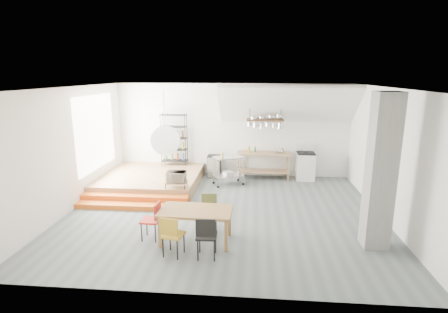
# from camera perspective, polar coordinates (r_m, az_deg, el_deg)

# --- Properties ---
(floor) EXTENTS (8.00, 8.00, 0.00)m
(floor) POSITION_cam_1_polar(r_m,az_deg,el_deg) (9.21, -0.08, -9.10)
(floor) COLOR #525E5F
(floor) RESTS_ON ground
(wall_back) EXTENTS (8.00, 0.04, 3.20)m
(wall_back) POSITION_cam_1_polar(r_m,az_deg,el_deg) (12.15, 1.39, 4.30)
(wall_back) COLOR silver
(wall_back) RESTS_ON ground
(wall_left) EXTENTS (0.04, 7.00, 3.20)m
(wall_left) POSITION_cam_1_polar(r_m,az_deg,el_deg) (9.91, -23.80, 1.05)
(wall_left) COLOR silver
(wall_left) RESTS_ON ground
(wall_right) EXTENTS (0.04, 7.00, 3.20)m
(wall_right) POSITION_cam_1_polar(r_m,az_deg,el_deg) (9.28, 25.35, 0.11)
(wall_right) COLOR silver
(wall_right) RESTS_ON ground
(ceiling) EXTENTS (8.00, 7.00, 0.02)m
(ceiling) POSITION_cam_1_polar(r_m,az_deg,el_deg) (8.51, -0.09, 11.21)
(ceiling) COLOR white
(ceiling) RESTS_ON wall_back
(slope_ceiling) EXTENTS (4.40, 1.44, 1.32)m
(slope_ceiling) POSITION_cam_1_polar(r_m,az_deg,el_deg) (11.46, 10.33, 8.32)
(slope_ceiling) COLOR white
(slope_ceiling) RESTS_ON wall_back
(window_pane) EXTENTS (0.02, 2.50, 2.20)m
(window_pane) POSITION_cam_1_polar(r_m,az_deg,el_deg) (11.18, -20.17, 3.71)
(window_pane) COLOR white
(window_pane) RESTS_ON wall_left
(platform) EXTENTS (3.00, 3.00, 0.40)m
(platform) POSITION_cam_1_polar(r_m,az_deg,el_deg) (11.46, -11.74, -3.74)
(platform) COLOR #8F6A47
(platform) RESTS_ON ground
(step_lower) EXTENTS (3.00, 0.35, 0.13)m
(step_lower) POSITION_cam_1_polar(r_m,az_deg,el_deg) (9.76, -14.97, -7.83)
(step_lower) COLOR orange
(step_lower) RESTS_ON ground
(step_upper) EXTENTS (3.00, 0.35, 0.27)m
(step_upper) POSITION_cam_1_polar(r_m,az_deg,el_deg) (10.05, -14.32, -6.77)
(step_upper) COLOR orange
(step_upper) RESTS_ON ground
(concrete_column) EXTENTS (0.50, 0.50, 3.20)m
(concrete_column) POSITION_cam_1_polar(r_m,az_deg,el_deg) (7.67, 24.22, -2.36)
(concrete_column) COLOR slate
(concrete_column) RESTS_ON ground
(kitchen_counter) EXTENTS (1.80, 0.60, 0.91)m
(kitchen_counter) POSITION_cam_1_polar(r_m,az_deg,el_deg) (11.99, 6.51, -0.67)
(kitchen_counter) COLOR #8F6A47
(kitchen_counter) RESTS_ON ground
(stove) EXTENTS (0.60, 0.60, 1.18)m
(stove) POSITION_cam_1_polar(r_m,az_deg,el_deg) (12.15, 13.11, -1.46)
(stove) COLOR white
(stove) RESTS_ON ground
(pot_rack) EXTENTS (1.20, 0.50, 1.43)m
(pot_rack) POSITION_cam_1_polar(r_m,az_deg,el_deg) (11.51, 6.86, 5.58)
(pot_rack) COLOR #452A1B
(pot_rack) RESTS_ON ceiling
(wire_shelving) EXTENTS (0.88, 0.38, 1.80)m
(wire_shelving) POSITION_cam_1_polar(r_m,az_deg,el_deg) (12.20, -8.14, 2.90)
(wire_shelving) COLOR black
(wire_shelving) RESTS_ON platform
(microwave_shelf) EXTENTS (0.60, 0.40, 0.16)m
(microwave_shelf) POSITION_cam_1_polar(r_m,az_deg,el_deg) (9.93, -7.78, -4.17)
(microwave_shelf) COLOR #8F6A47
(microwave_shelf) RESTS_ON platform
(paper_lantern) EXTENTS (0.60, 0.60, 0.60)m
(paper_lantern) POSITION_cam_1_polar(r_m,az_deg,el_deg) (7.20, -9.56, 2.59)
(paper_lantern) COLOR white
(paper_lantern) RESTS_ON ceiling
(dining_table) EXTENTS (1.55, 0.90, 0.72)m
(dining_table) POSITION_cam_1_polar(r_m,az_deg,el_deg) (7.51, -4.63, -9.21)
(dining_table) COLOR brown
(dining_table) RESTS_ON ground
(chair_mustard) EXTENTS (0.46, 0.46, 0.84)m
(chair_mustard) POSITION_cam_1_polar(r_m,az_deg,el_deg) (7.03, -8.56, -12.24)
(chair_mustard) COLOR #A9811D
(chair_mustard) RESTS_ON ground
(chair_black) EXTENTS (0.42, 0.42, 0.87)m
(chair_black) POSITION_cam_1_polar(r_m,az_deg,el_deg) (6.88, -2.91, -12.52)
(chair_black) COLOR black
(chair_black) RESTS_ON ground
(chair_olive) EXTENTS (0.43, 0.43, 0.82)m
(chair_olive) POSITION_cam_1_polar(r_m,az_deg,el_deg) (8.16, -2.42, -8.47)
(chair_olive) COLOR #606730
(chair_olive) RESTS_ON ground
(chair_red) EXTENTS (0.41, 0.41, 0.84)m
(chair_red) POSITION_cam_1_polar(r_m,az_deg,el_deg) (7.79, -11.46, -9.75)
(chair_red) COLOR red
(chair_red) RESTS_ON ground
(rolling_cart) EXTENTS (1.06, 0.86, 0.93)m
(rolling_cart) POSITION_cam_1_polar(r_m,az_deg,el_deg) (11.24, 0.72, -1.68)
(rolling_cart) COLOR silver
(rolling_cart) RESTS_ON ground
(mini_fridge) EXTENTS (0.45, 0.45, 0.76)m
(mini_fridge) POSITION_cam_1_polar(r_m,az_deg,el_deg) (12.17, -1.62, -1.57)
(mini_fridge) COLOR black
(mini_fridge) RESTS_ON ground
(microwave) EXTENTS (0.53, 0.36, 0.29)m
(microwave) POSITION_cam_1_polar(r_m,az_deg,el_deg) (9.88, -7.81, -3.27)
(microwave) COLOR beige
(microwave) RESTS_ON microwave_shelf
(bowl) EXTENTS (0.28, 0.28, 0.05)m
(bowl) POSITION_cam_1_polar(r_m,az_deg,el_deg) (11.89, 8.60, 0.69)
(bowl) COLOR silver
(bowl) RESTS_ON kitchen_counter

